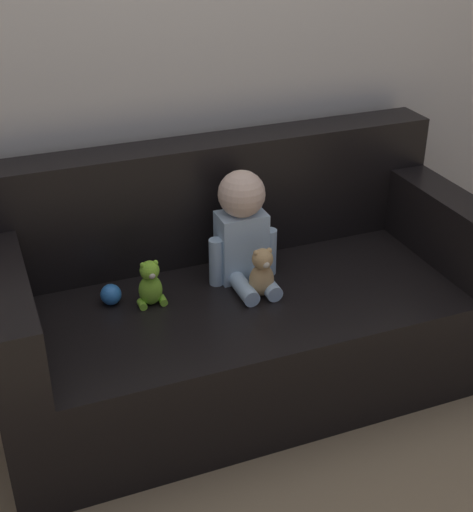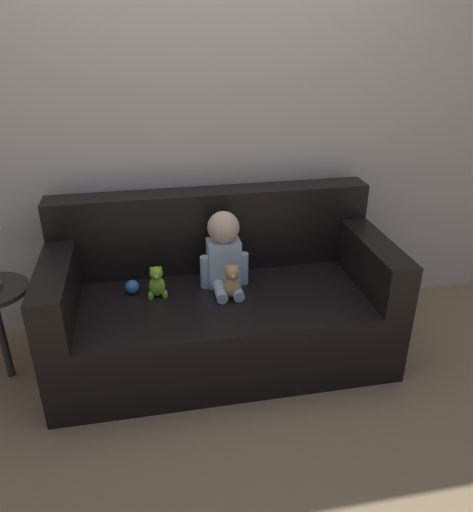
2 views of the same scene
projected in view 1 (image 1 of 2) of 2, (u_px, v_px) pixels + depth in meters
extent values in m
plane|color=#9E8460|center=(243.00, 378.00, 2.86)|extent=(12.00, 12.00, 0.00)
cube|color=silver|center=(194.00, 21.00, 2.65)|extent=(8.00, 0.05, 2.60)
cube|color=black|center=(243.00, 336.00, 2.76)|extent=(1.84, 0.85, 0.41)
cube|color=black|center=(212.00, 198.00, 2.82)|extent=(1.84, 0.18, 0.48)
cube|color=black|center=(5.00, 304.00, 2.32)|extent=(0.16, 0.85, 0.28)
cube|color=black|center=(438.00, 221.00, 2.86)|extent=(0.16, 0.85, 0.28)
cube|color=silver|center=(241.00, 245.00, 2.69)|extent=(0.18, 0.12, 0.27)
sphere|color=beige|center=(242.00, 194.00, 2.59)|extent=(0.18, 0.18, 0.18)
cylinder|color=silver|center=(244.00, 289.00, 2.61)|extent=(0.06, 0.16, 0.06)
cylinder|color=silver|center=(267.00, 284.00, 2.64)|extent=(0.06, 0.16, 0.06)
cylinder|color=silver|center=(216.00, 262.00, 2.66)|extent=(0.05, 0.05, 0.19)
cylinder|color=silver|center=(269.00, 252.00, 2.73)|extent=(0.05, 0.05, 0.19)
ellipsoid|color=tan|center=(261.00, 280.00, 2.60)|extent=(0.09, 0.08, 0.13)
sphere|color=tan|center=(263.00, 259.00, 2.56)|extent=(0.08, 0.08, 0.08)
sphere|color=tan|center=(256.00, 253.00, 2.53)|extent=(0.02, 0.02, 0.02)
sphere|color=tan|center=(269.00, 251.00, 2.55)|extent=(0.02, 0.02, 0.02)
sphere|color=beige|center=(266.00, 264.00, 2.53)|extent=(0.03, 0.03, 0.03)
cylinder|color=tan|center=(253.00, 296.00, 2.60)|extent=(0.03, 0.05, 0.03)
cylinder|color=tan|center=(273.00, 291.00, 2.63)|extent=(0.03, 0.05, 0.03)
ellipsoid|color=#8CD133|center=(151.00, 290.00, 2.55)|extent=(0.09, 0.07, 0.12)
sphere|color=#8CD133|center=(150.00, 270.00, 2.51)|extent=(0.07, 0.07, 0.07)
sphere|color=#8CD133|center=(143.00, 265.00, 2.49)|extent=(0.02, 0.02, 0.02)
sphere|color=#8CD133|center=(155.00, 263.00, 2.51)|extent=(0.02, 0.02, 0.02)
sphere|color=beige|center=(152.00, 276.00, 2.49)|extent=(0.02, 0.02, 0.02)
cylinder|color=#8CD133|center=(142.00, 304.00, 2.55)|extent=(0.03, 0.05, 0.03)
cylinder|color=#8CD133|center=(163.00, 300.00, 2.58)|extent=(0.03, 0.05, 0.03)
sphere|color=#337FDB|center=(111.00, 294.00, 2.56)|extent=(0.08, 0.08, 0.08)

